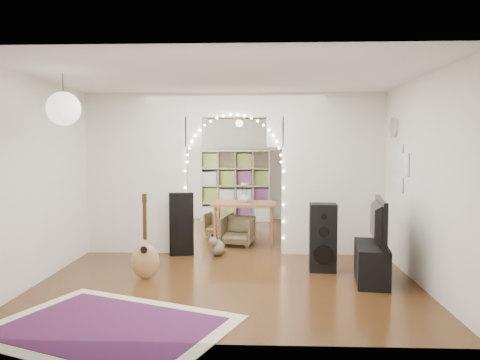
{
  "coord_description": "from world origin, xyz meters",
  "views": [
    {
      "loc": [
        0.41,
        -7.88,
        1.79
      ],
      "look_at": [
        0.08,
        0.3,
        1.22
      ],
      "focal_mm": 35.0,
      "sensor_mm": 36.0,
      "label": 1
    }
  ],
  "objects_px": {
    "acoustic_guitar": "(145,248)",
    "media_console": "(371,263)",
    "dining_table": "(244,206)",
    "dining_chair_left": "(238,231)",
    "bookcase": "(236,185)",
    "dining_chair_right": "(219,224)",
    "floor_speaker": "(323,238)"
  },
  "relations": [
    {
      "from": "bookcase",
      "to": "dining_table",
      "type": "xyz_separation_m",
      "value": [
        0.29,
        -2.6,
        -0.18
      ]
    },
    {
      "from": "acoustic_guitar",
      "to": "dining_chair_left",
      "type": "relative_size",
      "value": 1.71
    },
    {
      "from": "media_console",
      "to": "bookcase",
      "type": "bearing_deg",
      "value": 120.33
    },
    {
      "from": "acoustic_guitar",
      "to": "dining_chair_left",
      "type": "height_order",
      "value": "acoustic_guitar"
    },
    {
      "from": "bookcase",
      "to": "floor_speaker",
      "type": "bearing_deg",
      "value": -71.25
    },
    {
      "from": "dining_chair_left",
      "to": "dining_chair_right",
      "type": "bearing_deg",
      "value": 124.42
    },
    {
      "from": "bookcase",
      "to": "dining_chair_right",
      "type": "distance_m",
      "value": 2.05
    },
    {
      "from": "bookcase",
      "to": "media_console",
      "type": "bearing_deg",
      "value": -67.2
    },
    {
      "from": "dining_table",
      "to": "dining_chair_left",
      "type": "distance_m",
      "value": 0.53
    },
    {
      "from": "floor_speaker",
      "to": "dining_chair_left",
      "type": "height_order",
      "value": "floor_speaker"
    },
    {
      "from": "acoustic_guitar",
      "to": "dining_table",
      "type": "relative_size",
      "value": 0.81
    },
    {
      "from": "acoustic_guitar",
      "to": "bookcase",
      "type": "height_order",
      "value": "bookcase"
    },
    {
      "from": "floor_speaker",
      "to": "bookcase",
      "type": "relative_size",
      "value": 0.57
    },
    {
      "from": "dining_chair_right",
      "to": "media_console",
      "type": "bearing_deg",
      "value": -42.35
    },
    {
      "from": "floor_speaker",
      "to": "bookcase",
      "type": "bearing_deg",
      "value": 111.27
    },
    {
      "from": "floor_speaker",
      "to": "dining_chair_left",
      "type": "xyz_separation_m",
      "value": [
        -1.31,
        1.74,
        -0.23
      ]
    },
    {
      "from": "acoustic_guitar",
      "to": "media_console",
      "type": "xyz_separation_m",
      "value": [
        3.05,
        0.0,
        -0.18
      ]
    },
    {
      "from": "acoustic_guitar",
      "to": "media_console",
      "type": "height_order",
      "value": "acoustic_guitar"
    },
    {
      "from": "acoustic_guitar",
      "to": "dining_table",
      "type": "xyz_separation_m",
      "value": [
        1.27,
        2.56,
        0.25
      ]
    },
    {
      "from": "media_console",
      "to": "dining_chair_left",
      "type": "bearing_deg",
      "value": 138.45
    },
    {
      "from": "dining_table",
      "to": "dining_chair_left",
      "type": "height_order",
      "value": "dining_table"
    },
    {
      "from": "acoustic_guitar",
      "to": "dining_table",
      "type": "height_order",
      "value": "acoustic_guitar"
    },
    {
      "from": "acoustic_guitar",
      "to": "media_console",
      "type": "bearing_deg",
      "value": 16.89
    },
    {
      "from": "media_console",
      "to": "dining_table",
      "type": "height_order",
      "value": "dining_table"
    },
    {
      "from": "dining_chair_left",
      "to": "floor_speaker",
      "type": "bearing_deg",
      "value": -42.41
    },
    {
      "from": "dining_chair_left",
      "to": "dining_table",
      "type": "bearing_deg",
      "value": 80.56
    },
    {
      "from": "media_console",
      "to": "bookcase",
      "type": "distance_m",
      "value": 5.59
    },
    {
      "from": "media_console",
      "to": "dining_table",
      "type": "xyz_separation_m",
      "value": [
        -1.79,
        2.55,
        0.43
      ]
    },
    {
      "from": "acoustic_guitar",
      "to": "dining_table",
      "type": "bearing_deg",
      "value": 80.44
    },
    {
      "from": "media_console",
      "to": "dining_chair_left",
      "type": "xyz_separation_m",
      "value": [
        -1.89,
        2.25,
        0.01
      ]
    },
    {
      "from": "media_console",
      "to": "dining_chair_left",
      "type": "distance_m",
      "value": 2.94
    },
    {
      "from": "dining_chair_left",
      "to": "bookcase",
      "type": "bearing_deg",
      "value": 104.07
    }
  ]
}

